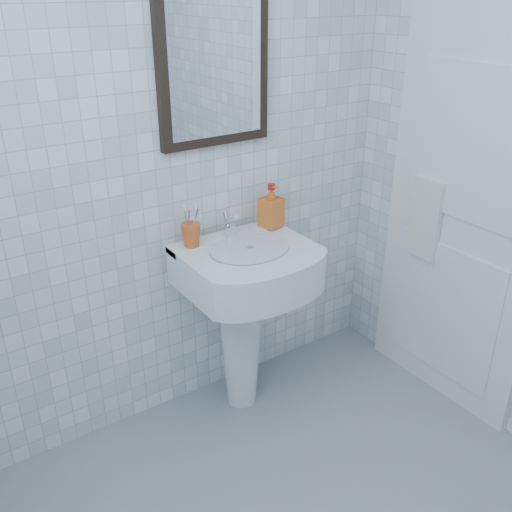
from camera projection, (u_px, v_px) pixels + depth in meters
wall_back at (170, 148)px, 2.31m from camera, size 2.20×0.02×2.50m
washbasin at (243, 300)px, 2.55m from camera, size 0.56×0.41×0.86m
faucet at (230, 226)px, 2.48m from camera, size 0.05×0.11×0.12m
toothbrush_cup at (191, 235)px, 2.39m from camera, size 0.09×0.09×0.10m
soap_dispenser at (271, 205)px, 2.57m from camera, size 0.11×0.11×0.20m
wall_mirror at (214, 68)px, 2.27m from camera, size 0.50×0.04×0.62m
bathroom_door at (465, 201)px, 2.48m from camera, size 0.04×0.80×2.00m
towel_ring at (434, 181)px, 2.57m from camera, size 0.01×0.18×0.18m
hand_towel at (425, 219)px, 2.63m from camera, size 0.03×0.16×0.38m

